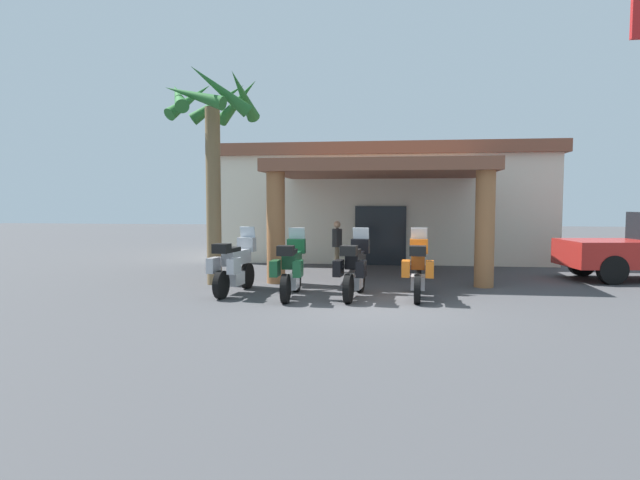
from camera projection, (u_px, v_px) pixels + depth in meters
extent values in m
plane|color=#424244|center=(373.00, 306.00, 11.60)|extent=(80.00, 80.00, 0.00)
cube|color=silver|center=(382.00, 209.00, 22.25)|extent=(12.35, 6.62, 3.93)
cube|color=#1E2328|center=(380.00, 236.00, 19.00)|extent=(1.80, 0.11, 2.10)
cube|color=brown|center=(380.00, 169.00, 16.40)|extent=(6.41, 5.10, 0.35)
cylinder|color=#9E663D|center=(276.00, 228.00, 14.76)|extent=(0.51, 0.51, 3.07)
cylinder|color=#9E663D|center=(485.00, 229.00, 14.04)|extent=(0.51, 0.51, 3.07)
cube|color=brown|center=(382.00, 156.00, 22.10)|extent=(12.75, 7.02, 0.44)
cylinder|color=black|center=(247.00, 276.00, 13.89)|extent=(0.22, 0.67, 0.66)
cylinder|color=black|center=(221.00, 285.00, 12.39)|extent=(0.22, 0.67, 0.66)
cube|color=silver|center=(234.00, 279.00, 13.11)|extent=(0.39, 0.60, 0.32)
cube|color=#B2B2B7|center=(237.00, 257.00, 13.22)|extent=(0.45, 1.18, 0.34)
cube|color=black|center=(231.00, 250.00, 12.87)|extent=(0.35, 0.63, 0.10)
cube|color=#B2B2B7|center=(247.00, 244.00, 13.81)|extent=(0.47, 0.29, 0.36)
cube|color=#B2BCC6|center=(248.00, 233.00, 13.87)|extent=(0.41, 0.17, 0.36)
cube|color=#B2B2B7|center=(214.00, 265.00, 12.58)|extent=(0.24, 0.46, 0.36)
cube|color=#B2B2B7|center=(234.00, 266.00, 12.44)|extent=(0.24, 0.46, 0.36)
cube|color=black|center=(222.00, 248.00, 12.38)|extent=(0.40, 0.36, 0.22)
cylinder|color=black|center=(297.00, 279.00, 13.37)|extent=(0.15, 0.66, 0.66)
cylinder|color=black|center=(285.00, 289.00, 11.84)|extent=(0.15, 0.66, 0.66)
cube|color=silver|center=(291.00, 282.00, 12.58)|extent=(0.33, 0.57, 0.32)
cube|color=#19512D|center=(292.00, 260.00, 12.69)|extent=(0.32, 1.15, 0.34)
cube|color=black|center=(290.00, 252.00, 12.33)|extent=(0.29, 0.60, 0.10)
cube|color=#19512D|center=(296.00, 246.00, 13.30)|extent=(0.44, 0.25, 0.36)
cube|color=#B2BCC6|center=(297.00, 235.00, 13.35)|extent=(0.40, 0.12, 0.36)
cube|color=#19512D|center=(275.00, 268.00, 11.99)|extent=(0.19, 0.44, 0.36)
cube|color=#19512D|center=(298.00, 269.00, 11.93)|extent=(0.19, 0.44, 0.36)
cube|color=black|center=(286.00, 251.00, 11.83)|extent=(0.37, 0.33, 0.22)
cylinder|color=black|center=(360.00, 279.00, 13.35)|extent=(0.21, 0.67, 0.66)
cylinder|color=black|center=(348.00, 289.00, 11.85)|extent=(0.21, 0.67, 0.66)
cube|color=silver|center=(354.00, 282.00, 12.57)|extent=(0.38, 0.59, 0.32)
cube|color=black|center=(356.00, 260.00, 12.68)|extent=(0.43, 1.18, 0.34)
cube|color=black|center=(353.00, 252.00, 12.33)|extent=(0.35, 0.63, 0.10)
cube|color=black|center=(360.00, 246.00, 13.27)|extent=(0.46, 0.29, 0.36)
cube|color=#B2BCC6|center=(361.00, 235.00, 13.33)|extent=(0.41, 0.16, 0.36)
cube|color=black|center=(338.00, 268.00, 12.03)|extent=(0.23, 0.46, 0.36)
cube|color=black|center=(361.00, 269.00, 11.90)|extent=(0.23, 0.46, 0.36)
cube|color=black|center=(349.00, 251.00, 11.84)|extent=(0.39, 0.36, 0.22)
cylinder|color=black|center=(418.00, 279.00, 13.31)|extent=(0.18, 0.67, 0.66)
cylinder|color=black|center=(417.00, 289.00, 11.80)|extent=(0.18, 0.67, 0.66)
cube|color=silver|center=(418.00, 282.00, 12.53)|extent=(0.36, 0.58, 0.32)
cube|color=orange|center=(418.00, 260.00, 12.64)|extent=(0.37, 1.17, 0.34)
cube|color=black|center=(418.00, 252.00, 12.28)|extent=(0.32, 0.62, 0.10)
cube|color=orange|center=(419.00, 246.00, 13.24)|extent=(0.45, 0.27, 0.36)
cube|color=#B2BCC6|center=(419.00, 235.00, 13.29)|extent=(0.41, 0.14, 0.36)
cube|color=orange|center=(406.00, 268.00, 11.96)|extent=(0.21, 0.45, 0.36)
cube|color=orange|center=(430.00, 269.00, 11.86)|extent=(0.21, 0.45, 0.36)
cube|color=black|center=(418.00, 251.00, 11.79)|extent=(0.38, 0.34, 0.22)
cylinder|color=brown|center=(337.00, 259.00, 17.20)|extent=(0.14, 0.14, 0.81)
cylinder|color=brown|center=(337.00, 260.00, 17.02)|extent=(0.14, 0.14, 0.81)
cylinder|color=#262626|center=(337.00, 238.00, 17.06)|extent=(0.32, 0.32, 0.58)
cylinder|color=#262626|center=(337.00, 237.00, 17.28)|extent=(0.09, 0.09, 0.55)
cylinder|color=#262626|center=(337.00, 237.00, 16.84)|extent=(0.09, 0.09, 0.55)
sphere|color=tan|center=(337.00, 224.00, 17.03)|extent=(0.22, 0.22, 0.22)
cylinder|color=black|center=(582.00, 263.00, 16.23)|extent=(0.83, 0.36, 0.80)
cylinder|color=black|center=(612.00, 270.00, 14.54)|extent=(0.83, 0.36, 0.80)
cylinder|color=brown|center=(214.00, 197.00, 14.48)|extent=(0.40, 0.40, 4.77)
cone|color=#236028|center=(243.00, 95.00, 14.08)|extent=(0.53, 1.73, 1.22)
cone|color=#236028|center=(238.00, 101.00, 14.94)|extent=(1.61, 1.25, 1.23)
cone|color=#236028|center=(218.00, 102.00, 15.17)|extent=(1.71, 0.58, 1.28)
cone|color=#236028|center=(190.00, 99.00, 14.81)|extent=(1.12, 1.62, 1.32)
cone|color=#236028|center=(178.00, 96.00, 13.97)|extent=(1.16, 1.70, 1.13)
cone|color=#236028|center=(193.00, 95.00, 13.47)|extent=(1.83, 0.75, 0.86)
cone|color=#236028|center=(220.00, 89.00, 13.47)|extent=(1.60, 1.17, 1.31)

